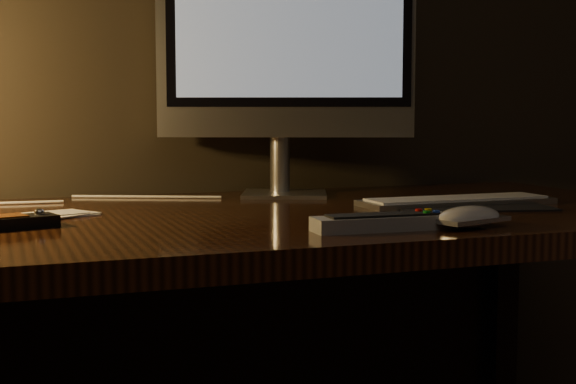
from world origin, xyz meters
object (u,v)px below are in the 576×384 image
object	(u,v)px
desk	(236,279)
tv_remote	(383,222)
media_remote	(5,222)
keyboard	(457,201)
monitor	(286,37)
mouse	(469,220)

from	to	relation	value
desk	tv_remote	bearing A→B (deg)	-69.73
desk	media_remote	world-z (taller)	media_remote
keyboard	media_remote	world-z (taller)	media_remote
keyboard	tv_remote	distance (m)	0.38
desk	keyboard	xyz separation A→B (m)	(0.41, -0.09, 0.14)
monitor	tv_remote	bearing A→B (deg)	-72.14
monitor	keyboard	bearing A→B (deg)	-24.31
keyboard	media_remote	distance (m)	0.80
desk	monitor	bearing A→B (deg)	47.16
keyboard	tv_remote	world-z (taller)	tv_remote
keyboard	tv_remote	size ratio (longest dim) A/B	1.76
desk	monitor	world-z (taller)	monitor
desk	monitor	distance (m)	0.51
mouse	tv_remote	distance (m)	0.13
monitor	media_remote	world-z (taller)	monitor
monitor	keyboard	distance (m)	0.48
keyboard	media_remote	size ratio (longest dim) A/B	2.39
mouse	tv_remote	bearing A→B (deg)	153.68
desk	media_remote	distance (m)	0.44
desk	tv_remote	distance (m)	0.39
monitor	media_remote	xyz separation A→B (m)	(-0.55, -0.30, -0.31)
monitor	mouse	distance (m)	0.62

